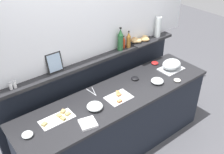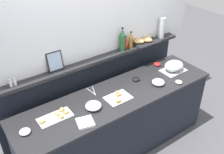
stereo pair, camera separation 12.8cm
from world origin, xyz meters
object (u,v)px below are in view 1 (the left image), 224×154
(vinegar_bottle_amber, at_px, (129,40))
(water_carafe, at_px, (158,27))
(hot_sauce_bottle, at_px, (124,43))
(glass_bowl_medium, at_px, (95,107))
(condiment_bowl_cream, at_px, (135,78))
(pepper_shaker, at_px, (15,84))
(condiment_bowl_teal, at_px, (155,63))
(sandwich_platter_side, at_px, (58,118))
(serving_tongs, at_px, (93,92))
(sandwich_platter_front, at_px, (119,97))
(salt_shaker, at_px, (11,86))
(napkin_stack, at_px, (88,123))
(bread_basket, at_px, (140,40))
(framed_picture, at_px, (54,63))
(glass_bowl_large, at_px, (27,135))
(serving_cloche, at_px, (171,65))
(condiment_bowl_dark, at_px, (177,80))
(wine_bottle_green, at_px, (120,40))
(glass_bowl_small, at_px, (157,81))

(vinegar_bottle_amber, relative_size, water_carafe, 0.79)
(hot_sauce_bottle, distance_m, vinegar_bottle_amber, 0.07)
(glass_bowl_medium, xyz_separation_m, condiment_bowl_cream, (0.77, 0.17, -0.02))
(glass_bowl_medium, height_order, pepper_shaker, pepper_shaker)
(condiment_bowl_teal, bearing_deg, condiment_bowl_cream, -166.10)
(sandwich_platter_side, relative_size, serving_tongs, 1.99)
(condiment_bowl_cream, relative_size, serving_tongs, 0.54)
(sandwich_platter_front, height_order, condiment_bowl_cream, same)
(salt_shaker, distance_m, pepper_shaker, 0.04)
(hot_sauce_bottle, height_order, water_carafe, water_carafe)
(pepper_shaker, bearing_deg, napkin_stack, -55.00)
(napkin_stack, distance_m, salt_shaker, 0.90)
(pepper_shaker, xyz_separation_m, water_carafe, (2.16, 0.00, 0.11))
(condiment_bowl_teal, xyz_separation_m, vinegar_bottle_amber, (-0.36, 0.19, 0.39))
(condiment_bowl_teal, bearing_deg, glass_bowl_medium, -166.93)
(condiment_bowl_teal, bearing_deg, bread_basket, 119.95)
(sandwich_platter_side, height_order, framed_picture, framed_picture)
(vinegar_bottle_amber, bearing_deg, glass_bowl_medium, -151.94)
(glass_bowl_large, xyz_separation_m, condiment_bowl_teal, (2.04, 0.23, -0.00))
(serving_cloche, height_order, vinegar_bottle_amber, vinegar_bottle_amber)
(condiment_bowl_cream, distance_m, bread_basket, 0.60)
(serving_tongs, bearing_deg, condiment_bowl_dark, -25.44)
(sandwich_platter_front, xyz_separation_m, condiment_bowl_teal, (0.93, 0.30, 0.01))
(condiment_bowl_teal, distance_m, napkin_stack, 1.54)
(glass_bowl_medium, distance_m, vinegar_bottle_amber, 1.10)
(glass_bowl_medium, xyz_separation_m, framed_picture, (-0.17, 0.54, 0.39))
(wine_bottle_green, distance_m, framed_picture, 0.95)
(hot_sauce_bottle, height_order, wine_bottle_green, wine_bottle_green)
(glass_bowl_large, height_order, framed_picture, framed_picture)
(glass_bowl_large, bearing_deg, vinegar_bottle_amber, 14.17)
(serving_cloche, relative_size, glass_bowl_large, 2.98)
(glass_bowl_small, bearing_deg, pepper_shaker, 160.45)
(condiment_bowl_cream, bearing_deg, framed_picture, 158.72)
(salt_shaker, relative_size, water_carafe, 0.29)
(framed_picture, bearing_deg, sandwich_platter_front, -46.70)
(water_carafe, bearing_deg, serving_tongs, -170.59)
(sandwich_platter_front, height_order, glass_bowl_large, glass_bowl_large)
(vinegar_bottle_amber, bearing_deg, water_carafe, 0.84)
(sandwich_platter_side, bearing_deg, serving_tongs, 16.70)
(hot_sauce_bottle, distance_m, pepper_shaker, 1.52)
(condiment_bowl_cream, bearing_deg, condiment_bowl_dark, -42.63)
(glass_bowl_small, distance_m, bread_basket, 0.69)
(sandwich_platter_side, xyz_separation_m, salt_shaker, (-0.30, 0.39, 0.34))
(glass_bowl_medium, xyz_separation_m, salt_shaker, (-0.71, 0.50, 0.32))
(pepper_shaker, bearing_deg, condiment_bowl_cream, -12.86)
(condiment_bowl_dark, bearing_deg, condiment_bowl_cream, 137.37)
(wine_bottle_green, bearing_deg, napkin_stack, -146.06)
(sandwich_platter_side, xyz_separation_m, condiment_bowl_dark, (1.58, -0.31, 0.01))
(sandwich_platter_side, relative_size, glass_bowl_small, 2.27)
(framed_picture, bearing_deg, condiment_bowl_cream, -21.28)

